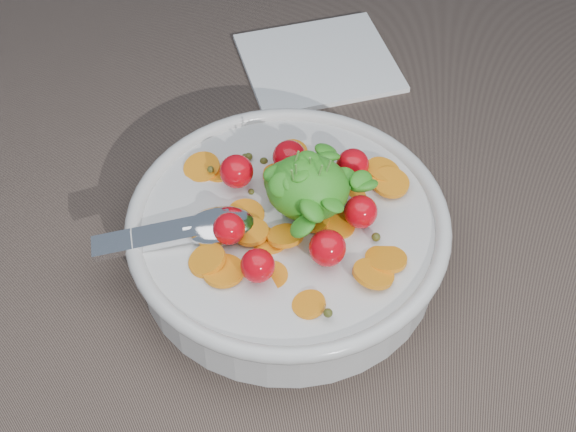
# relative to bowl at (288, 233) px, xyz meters

# --- Properties ---
(ground) EXTENTS (6.00, 6.00, 0.00)m
(ground) POSITION_rel_bowl_xyz_m (0.01, 0.01, -0.03)
(ground) COLOR #6D5A4E
(ground) RESTS_ON ground
(bowl) EXTENTS (0.27, 0.25, 0.11)m
(bowl) POSITION_rel_bowl_xyz_m (0.00, 0.00, 0.00)
(bowl) COLOR silver
(bowl) RESTS_ON ground
(napkin) EXTENTS (0.19, 0.18, 0.01)m
(napkin) POSITION_rel_bowl_xyz_m (-0.00, 0.25, -0.03)
(napkin) COLOR white
(napkin) RESTS_ON ground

